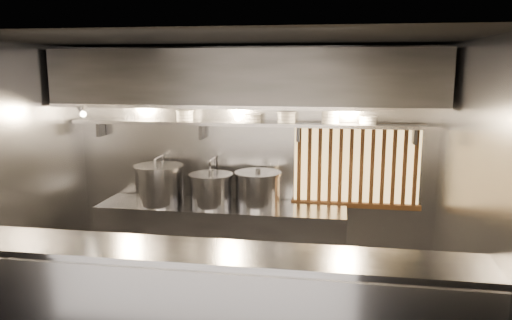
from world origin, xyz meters
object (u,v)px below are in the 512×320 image
(stock_pot_right, at_px, (258,189))
(stock_pot_left, at_px, (159,184))
(pendant_bulb, at_px, (238,118))
(stock_pot_mid, at_px, (211,190))
(heat_lamp, at_px, (81,109))

(stock_pot_right, bearing_deg, stock_pot_left, -176.30)
(pendant_bulb, relative_size, stock_pot_left, 0.24)
(stock_pot_left, height_order, stock_pot_mid, stock_pot_left)
(stock_pot_mid, height_order, stock_pot_right, stock_pot_right)
(stock_pot_left, height_order, stock_pot_right, stock_pot_left)
(heat_lamp, xyz_separation_m, stock_pot_left, (0.83, 0.24, -0.93))
(stock_pot_left, bearing_deg, pendant_bulb, 6.73)
(pendant_bulb, bearing_deg, stock_pot_right, -8.35)
(pendant_bulb, distance_m, stock_pot_mid, 0.93)
(heat_lamp, height_order, stock_pot_right, heat_lamp)
(stock_pot_right, bearing_deg, pendant_bulb, 171.65)
(heat_lamp, distance_m, stock_pot_left, 1.27)
(pendant_bulb, relative_size, stock_pot_right, 0.27)
(pendant_bulb, distance_m, stock_pot_left, 1.27)
(stock_pot_left, bearing_deg, heat_lamp, -164.21)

